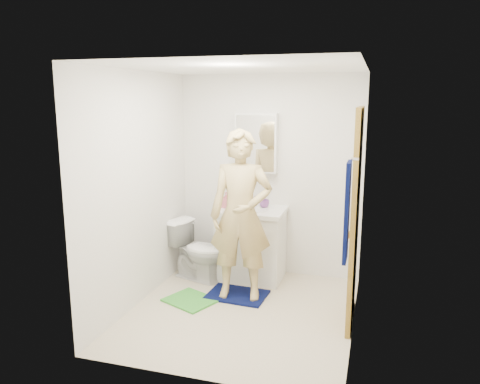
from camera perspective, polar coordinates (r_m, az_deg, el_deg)
name	(u,v)px	position (r m, az deg, el deg)	size (l,w,h in m)	color
floor	(241,313)	(4.89, 0.17, -14.49)	(2.20, 2.40, 0.02)	beige
ceiling	(242,66)	(4.40, 0.19, 15.10)	(2.20, 2.40, 0.02)	white
wall_back	(270,176)	(5.64, 3.64, 1.97)	(2.20, 0.02, 2.40)	silver
wall_front	(194,230)	(3.38, -5.62, -4.59)	(2.20, 0.02, 2.40)	silver
wall_left	(138,190)	(4.92, -12.34, 0.29)	(0.02, 2.40, 2.40)	silver
wall_right	(360,203)	(4.32, 14.45, -1.35)	(0.02, 2.40, 2.40)	silver
vanity_cabinet	(251,246)	(5.59, 1.34, -6.55)	(0.75, 0.55, 0.80)	white
countertop	(251,211)	(5.47, 1.36, -2.32)	(0.79, 0.59, 0.05)	white
sink_basin	(251,210)	(5.47, 1.37, -2.17)	(0.40, 0.40, 0.03)	white
faucet	(255,201)	(5.62, 1.85, -1.06)	(0.03, 0.03, 0.12)	silver
medicine_cabinet	(256,143)	(5.56, 2.01, 6.00)	(0.50, 0.12, 0.70)	white
mirror_panel	(255,143)	(5.50, 1.85, 5.94)	(0.46, 0.01, 0.66)	white
door	(355,218)	(4.51, 13.85, -3.07)	(0.05, 0.80, 2.05)	#A7802E
door_knob	(348,235)	(4.22, 13.03, -5.09)	(0.07, 0.07, 0.07)	gold
towel	(347,212)	(3.76, 12.92, -2.40)	(0.03, 0.24, 0.80)	#060E3F
towel_hook	(355,159)	(3.68, 13.83, 3.92)	(0.02, 0.02, 0.06)	silver
toilet	(198,250)	(5.61, -5.15, -7.10)	(0.39, 0.68, 0.70)	white
bath_mat	(237,295)	(5.23, -0.35, -12.43)	(0.63, 0.45, 0.02)	#060E3F
green_rug	(191,300)	(5.14, -6.04, -12.98)	(0.50, 0.42, 0.02)	green
soap_dispenser	(226,200)	(5.51, -1.71, -0.96)	(0.08, 0.09, 0.19)	#C85D6E
toothbrush_cup	(264,204)	(5.53, 2.97, -1.42)	(0.12, 0.12, 0.09)	#7A418F
man	(241,215)	(4.89, 0.11, -2.86)	(0.66, 0.43, 1.80)	tan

